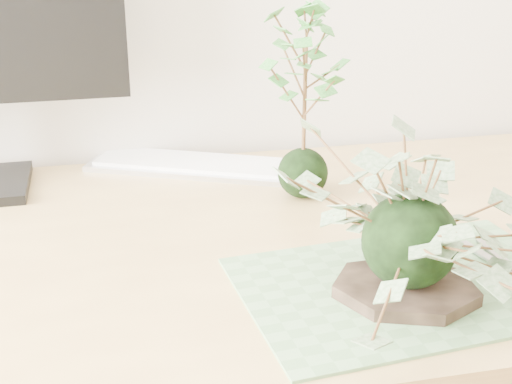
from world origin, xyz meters
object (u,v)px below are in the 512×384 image
at_px(keyboard, 201,165).
at_px(desk, 298,286).
at_px(maple_kokedama, 306,50).
at_px(ivy_kokedama, 413,199).

bearing_deg(keyboard, desk, -46.27).
bearing_deg(keyboard, maple_kokedama, -24.73).
bearing_deg(maple_kokedama, desk, -107.86).
distance_m(desk, keyboard, 0.31).
height_order(maple_kokedama, keyboard, maple_kokedama).
bearing_deg(ivy_kokedama, desk, 108.61).
bearing_deg(ivy_kokedama, maple_kokedama, 95.19).
distance_m(maple_kokedama, keyboard, 0.30).
height_order(desk, maple_kokedama, maple_kokedama).
height_order(ivy_kokedama, keyboard, ivy_kokedama).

